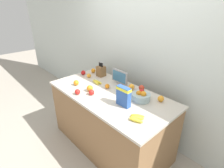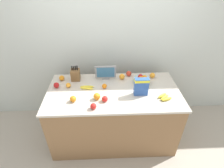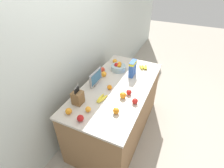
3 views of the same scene
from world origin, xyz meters
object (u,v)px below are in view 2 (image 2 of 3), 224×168
knife_block (75,75)px  orange_back_center (122,77)px  banana_bunch_right (164,97)px  orange_front_left (152,75)px  apple_rear (93,106)px  apple_near_bananas (105,99)px  orange_mid_right (97,96)px  apple_by_knife_block (56,85)px  banana_bunch_left (87,87)px  orange_front_center (73,99)px  cereal_box (141,86)px  orange_near_bowl (68,85)px  orange_by_cereal (62,78)px  small_monitor (106,72)px  apple_leftmost (129,74)px  orange_front_right (104,86)px  fruit_bowl (142,80)px

knife_block → orange_back_center: bearing=-0.8°
banana_bunch_right → orange_front_left: size_ratio=2.42×
knife_block → apple_rear: bearing=-66.0°
apple_near_bananas → orange_front_left: bearing=36.1°
orange_back_center → orange_mid_right: bearing=-128.0°
banana_bunch_right → apple_by_knife_block: 1.48m
banana_bunch_left → apple_rear: 0.43m
orange_front_center → orange_back_center: 0.83m
banana_bunch_left → cereal_box: bearing=-12.7°
apple_by_knife_block → orange_front_center: 0.42m
orange_near_bowl → banana_bunch_right: bearing=-13.4°
orange_front_left → apple_by_knife_block: bearing=-171.7°
apple_near_bananas → orange_by_cereal: (-0.64, 0.51, 0.00)m
apple_rear → orange_front_center: (-0.26, 0.14, 0.00)m
small_monitor → orange_mid_right: size_ratio=3.49×
apple_near_bananas → apple_by_knife_block: 0.75m
knife_block → apple_by_knife_block: bearing=-141.8°
cereal_box → apple_near_bananas: (-0.48, -0.12, -0.10)m
orange_back_center → orange_near_bowl: 0.79m
banana_bunch_left → apple_rear: size_ratio=2.61×
cereal_box → banana_bunch_right: size_ratio=1.28×
apple_rear → banana_bunch_left: bearing=104.8°
orange_front_left → orange_front_center: (-1.13, -0.52, 0.00)m
apple_near_bananas → small_monitor: bearing=88.0°
apple_near_bananas → knife_block: bearing=129.5°
orange_front_center → orange_by_cereal: bearing=115.5°
apple_rear → orange_back_center: (0.40, 0.64, 0.00)m
knife_block → orange_front_left: bearing=0.5°
apple_leftmost → small_monitor: bearing=-167.2°
banana_bunch_right → orange_front_left: (-0.04, 0.51, 0.02)m
orange_front_right → orange_back_center: (0.27, 0.23, 0.01)m
small_monitor → apple_by_knife_block: small_monitor is taller
orange_by_cereal → orange_front_left: size_ratio=0.99×
orange_near_bowl → orange_back_center: bearing=13.4°
banana_bunch_left → apple_by_knife_block: 0.43m
small_monitor → apple_by_knife_block: 0.72m
small_monitor → fruit_bowl: small_monitor is taller
fruit_bowl → orange_by_cereal: size_ratio=3.04×
apple_by_knife_block → orange_by_cereal: same height
apple_near_bananas → orange_by_cereal: orange_by_cereal is taller
orange_by_cereal → orange_mid_right: bearing=-41.0°
apple_leftmost → cereal_box: bearing=-78.0°
orange_back_center → banana_bunch_right: bearing=-44.0°
apple_rear → orange_near_bowl: apple_rear is taller
banana_bunch_left → orange_back_center: orange_back_center is taller
apple_by_knife_block → orange_by_cereal: 0.19m
apple_rear → orange_mid_right: bearing=78.2°
knife_block → small_monitor: size_ratio=0.90×
orange_front_left → orange_front_right: bearing=-161.4°
small_monitor → orange_back_center: (0.24, -0.00, -0.08)m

